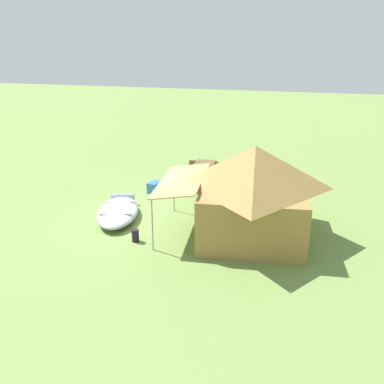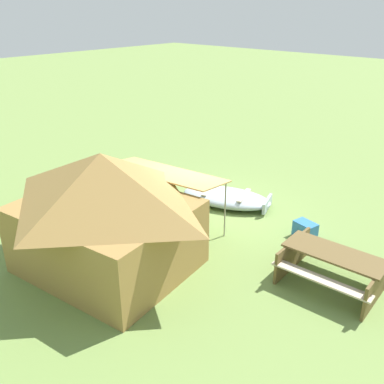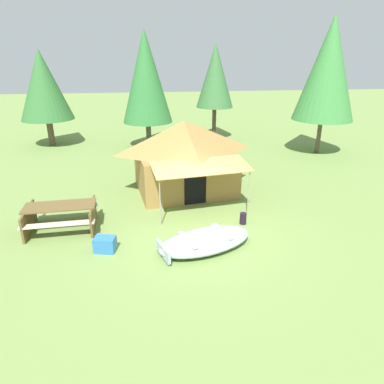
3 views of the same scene
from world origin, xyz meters
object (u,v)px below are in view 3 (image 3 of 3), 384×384
object	(u,v)px
pine_tree_back_left	(43,85)
pine_tree_far_center	(328,69)
pine_tree_side	(215,76)
fuel_can	(243,218)
canvas_cabin_tent	(185,155)
cooler_box	(105,244)
picnic_table	(61,214)
beached_rowboat	(205,241)
pine_tree_back_right	(146,77)

from	to	relation	value
pine_tree_back_left	pine_tree_far_center	distance (m)	14.64
pine_tree_side	pine_tree_far_center	bearing A→B (deg)	-39.25
fuel_can	canvas_cabin_tent	bearing A→B (deg)	115.22
cooler_box	pine_tree_side	xyz separation A→B (m)	(5.35, 12.28, 3.44)
picnic_table	fuel_can	distance (m)	5.39
cooler_box	fuel_can	world-z (taller)	cooler_box
beached_rowboat	cooler_box	size ratio (longest dim) A/B	5.32
beached_rowboat	pine_tree_far_center	bearing A→B (deg)	48.96
pine_tree_back_right	pine_tree_side	bearing A→B (deg)	19.72
fuel_can	pine_tree_back_left	xyz separation A→B (m)	(-8.08, 10.93, 3.10)
canvas_cabin_tent	pine_tree_back_right	size ratio (longest dim) A/B	0.76
fuel_can	pine_tree_side	world-z (taller)	pine_tree_side
pine_tree_far_center	canvas_cabin_tent	bearing A→B (deg)	-149.93
pine_tree_far_center	picnic_table	bearing A→B (deg)	-148.71
fuel_can	pine_tree_back_left	world-z (taller)	pine_tree_back_left
canvas_cabin_tent	cooler_box	world-z (taller)	canvas_cabin_tent
pine_tree_back_left	pine_tree_side	world-z (taller)	pine_tree_side
canvas_cabin_tent	cooler_box	size ratio (longest dim) A/B	8.56
canvas_cabin_tent	picnic_table	world-z (taller)	canvas_cabin_tent
pine_tree_back_left	pine_tree_back_right	size ratio (longest dim) A/B	0.84
cooler_box	pine_tree_side	size ratio (longest dim) A/B	0.10
beached_rowboat	picnic_table	world-z (taller)	picnic_table
pine_tree_far_center	pine_tree_back_left	bearing A→B (deg)	165.93
pine_tree_back_left	pine_tree_back_right	world-z (taller)	pine_tree_back_right
cooler_box	pine_tree_side	bearing A→B (deg)	66.47
fuel_can	pine_tree_back_right	bearing A→B (deg)	104.93
beached_rowboat	pine_tree_back_left	bearing A→B (deg)	118.84
beached_rowboat	pine_tree_back_right	world-z (taller)	pine_tree_back_right
cooler_box	fuel_can	distance (m)	4.13
canvas_cabin_tent	fuel_can	bearing A→B (deg)	-64.78
pine_tree_back_right	pine_tree_far_center	bearing A→B (deg)	-15.76
pine_tree_back_right	beached_rowboat	bearing A→B (deg)	-83.64
picnic_table	pine_tree_side	bearing A→B (deg)	58.25
beached_rowboat	canvas_cabin_tent	bearing A→B (deg)	90.44
pine_tree_far_center	fuel_can	bearing A→B (deg)	-129.56
pine_tree_back_right	canvas_cabin_tent	bearing A→B (deg)	-80.01
fuel_can	pine_tree_far_center	world-z (taller)	pine_tree_far_center
beached_rowboat	pine_tree_far_center	distance (m)	12.06
pine_tree_back_right	pine_tree_side	distance (m)	4.21
pine_tree_side	canvas_cabin_tent	bearing A→B (deg)	-108.57
cooler_box	pine_tree_back_right	world-z (taller)	pine_tree_back_right
beached_rowboat	pine_tree_side	world-z (taller)	pine_tree_side
picnic_table	pine_tree_back_left	bearing A→B (deg)	104.45
fuel_can	pine_tree_far_center	size ratio (longest dim) A/B	0.05
fuel_can	pine_tree_back_left	distance (m)	13.94
picnic_table	pine_tree_back_right	bearing A→B (deg)	73.75
fuel_can	pine_tree_side	bearing A→B (deg)	83.20
cooler_box	canvas_cabin_tent	bearing A→B (deg)	57.45
pine_tree_back_left	pine_tree_far_center	xyz separation A→B (m)	(14.17, -3.55, 0.88)
picnic_table	pine_tree_side	size ratio (longest dim) A/B	0.38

